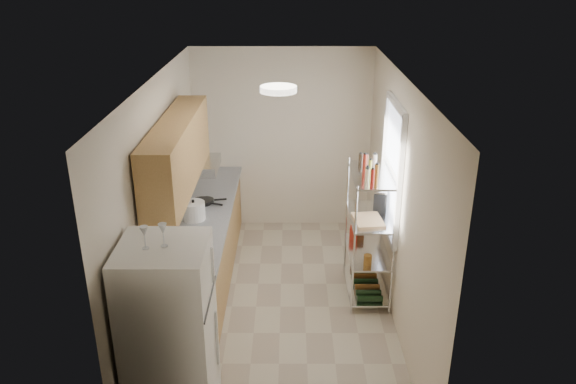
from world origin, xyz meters
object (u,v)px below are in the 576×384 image
object	(u,v)px
refrigerator	(170,337)
rice_cooker	(194,211)
frying_pan_large	(202,202)
cutting_board	(368,220)
espresso_machine	(380,200)

from	to	relation	value
refrigerator	rice_cooker	distance (m)	2.09
frying_pan_large	cutting_board	size ratio (longest dim) A/B	0.63
refrigerator	rice_cooker	xyz separation A→B (m)	(-0.12, 2.08, 0.17)
refrigerator	frying_pan_large	bearing A→B (deg)	92.34
cutting_board	espresso_machine	xyz separation A→B (m)	(0.17, 0.30, 0.12)
rice_cooker	cutting_board	distance (m)	1.98
espresso_machine	rice_cooker	bearing A→B (deg)	-169.80
frying_pan_large	espresso_machine	bearing A→B (deg)	9.69
rice_cooker	espresso_machine	distance (m)	2.14
cutting_board	espresso_machine	size ratio (longest dim) A/B	1.52
refrigerator	cutting_board	size ratio (longest dim) A/B	4.27
espresso_machine	cutting_board	bearing A→B (deg)	-109.43
rice_cooker	espresso_machine	size ratio (longest dim) A/B	1.02
refrigerator	rice_cooker	size ratio (longest dim) A/B	6.36
cutting_board	espresso_machine	distance (m)	0.37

